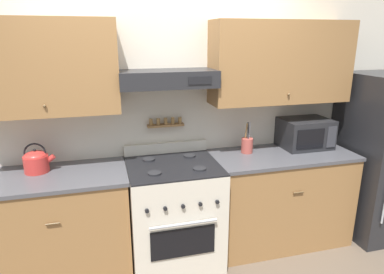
{
  "coord_description": "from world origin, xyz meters",
  "views": [
    {
      "loc": [
        -0.56,
        -2.43,
        2.0
      ],
      "look_at": [
        0.16,
        0.27,
        1.18
      ],
      "focal_mm": 32.0,
      "sensor_mm": 36.0,
      "label": 1
    }
  ],
  "objects": [
    {
      "name": "microwave",
      "position": [
        1.38,
        0.46,
        1.07
      ],
      "size": [
        0.48,
        0.38,
        0.29
      ],
      "color": "#232326",
      "rests_on": "counter_right"
    },
    {
      "name": "tea_kettle",
      "position": [
        -1.11,
        0.44,
        1.02
      ],
      "size": [
        0.25,
        0.2,
        0.25
      ],
      "color": "red",
      "rests_on": "counter_left"
    },
    {
      "name": "refrigerator",
      "position": [
        2.2,
        0.26,
        0.83
      ],
      "size": [
        0.78,
        0.78,
        1.66
      ],
      "color": "#232326",
      "rests_on": "ground_plane"
    },
    {
      "name": "utensil_crock",
      "position": [
        0.75,
        0.44,
        1.01
      ],
      "size": [
        0.11,
        0.11,
        0.3
      ],
      "color": "#B24C42",
      "rests_on": "counter_right"
    },
    {
      "name": "counter_right",
      "position": [
        1.08,
        0.33,
        0.46
      ],
      "size": [
        1.36,
        0.65,
        0.93
      ],
      "color": "olive",
      "rests_on": "ground_plane"
    },
    {
      "name": "wall_back",
      "position": [
        0.05,
        0.6,
        1.46
      ],
      "size": [
        5.2,
        0.46,
        2.55
      ],
      "color": "beige",
      "rests_on": "ground_plane"
    },
    {
      "name": "counter_left",
      "position": [
        -0.97,
        0.33,
        0.46
      ],
      "size": [
        1.15,
        0.65,
        0.93
      ],
      "color": "olive",
      "rests_on": "ground_plane"
    },
    {
      "name": "stove_range",
      "position": [
        -0.0,
        0.29,
        0.47
      ],
      "size": [
        0.79,
        0.73,
        1.04
      ],
      "color": "beige",
      "rests_on": "ground_plane"
    }
  ]
}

